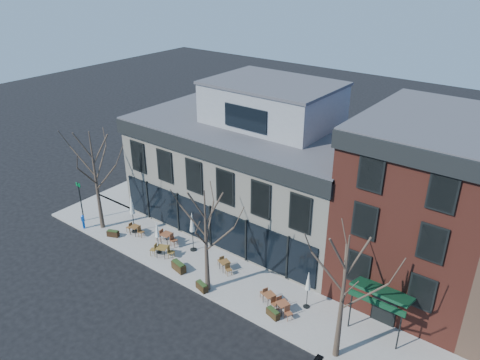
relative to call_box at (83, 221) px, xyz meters
The scene contains 24 objects.
ground 10.41m from the call_box, 23.86° to the left, with size 120.00×120.00×0.00m, color black.
sidewalk_front 12.93m from the call_box, ahead, with size 33.50×4.70×0.15m, color gray.
sidewalk_side 10.37m from the call_box, 99.77° to the left, with size 4.50×12.00×0.15m, color gray.
corner_building 13.89m from the call_box, 44.09° to the left, with size 18.39×10.39×11.10m.
red_brick_building 24.77m from the call_box, 22.20° to the left, with size 8.20×11.78×11.18m.
tree_corner 3.74m from the call_box, 44.70° to the left, with size 3.93×3.98×7.92m.
tree_mid 12.86m from the call_box, ahead, with size 3.50×3.55×7.04m.
tree_right 21.75m from the call_box, ahead, with size 3.72×3.77×7.48m.
sign_pole 1.78m from the call_box, 145.17° to the left, with size 0.50×0.10×3.40m.
call_box is the anchor object (origin of this frame).
cafe_set_0 4.28m from the call_box, 25.48° to the left, with size 1.66×0.71×0.86m.
cafe_set_1 7.07m from the call_box, 20.31° to the left, with size 1.87×0.80×0.97m.
cafe_set_2 7.69m from the call_box, ahead, with size 1.84×1.12×0.95m.
cafe_set_3 12.36m from the call_box, 11.61° to the left, with size 1.60×1.01×0.83m.
cafe_set_4 16.46m from the call_box, ahead, with size 1.65×0.98×0.86m.
cafe_set_5 17.53m from the call_box, ahead, with size 1.69×1.07×0.88m.
umbrella_0 4.34m from the call_box, 30.30° to the left, with size 0.49×0.49×3.09m.
umbrella_1 7.22m from the call_box, 10.17° to the left, with size 0.40×0.40×2.49m.
umbrella_2 9.41m from the call_box, 18.63° to the left, with size 0.49×0.49×3.06m.
umbrella_4 18.58m from the call_box, ahead, with size 0.41×0.41×2.55m.
planter_0 2.83m from the call_box, 12.99° to the left, with size 0.97×0.68×0.51m.
planter_1 9.69m from the call_box, ahead, with size 1.22×0.68×0.64m.
planter_2 12.27m from the call_box, ahead, with size 1.00×0.61×0.52m.
planter_3 17.24m from the call_box, ahead, with size 0.98×0.62×0.51m.
Camera 1 is at (19.15, -21.62, 19.31)m, focal length 35.00 mm.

